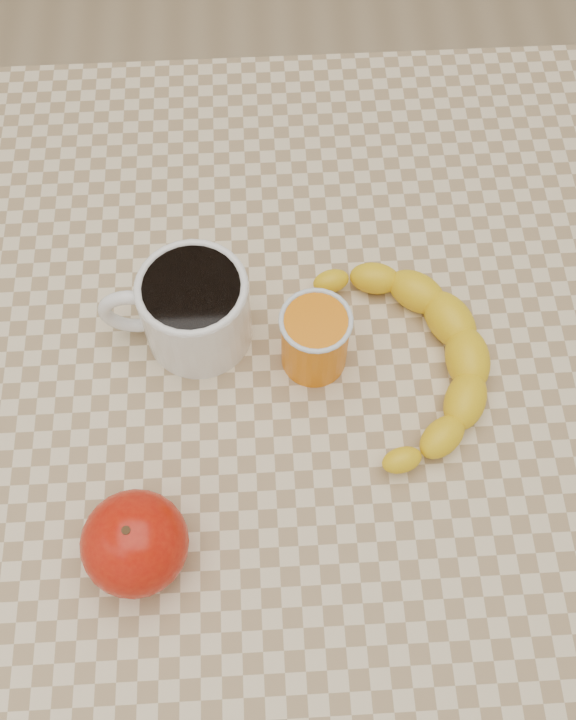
{
  "coord_description": "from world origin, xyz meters",
  "views": [
    {
      "loc": [
        -0.02,
        -0.32,
        1.41
      ],
      "look_at": [
        0.0,
        0.0,
        0.77
      ],
      "focal_mm": 40.0,
      "sensor_mm": 36.0,
      "label": 1
    }
  ],
  "objects_px": {
    "orange_juice_glass": "(315,339)",
    "banana": "(407,358)",
    "table": "(288,407)",
    "apple": "(135,543)",
    "coffee_mug": "(192,308)"
  },
  "relations": [
    {
      "from": "apple",
      "to": "banana",
      "type": "xyz_separation_m",
      "value": [
        0.24,
        0.16,
        -0.02
      ]
    },
    {
      "from": "coffee_mug",
      "to": "banana",
      "type": "height_order",
      "value": "coffee_mug"
    },
    {
      "from": "table",
      "to": "banana",
      "type": "bearing_deg",
      "value": -2.03
    },
    {
      "from": "orange_juice_glass",
      "to": "apple",
      "type": "distance_m",
      "value": 0.23
    },
    {
      "from": "apple",
      "to": "table",
      "type": "bearing_deg",
      "value": 51.75
    },
    {
      "from": "orange_juice_glass",
      "to": "banana",
      "type": "distance_m",
      "value": 0.09
    },
    {
      "from": "table",
      "to": "orange_juice_glass",
      "type": "relative_size",
      "value": 10.72
    },
    {
      "from": "coffee_mug",
      "to": "apple",
      "type": "distance_m",
      "value": 0.21
    },
    {
      "from": "apple",
      "to": "coffee_mug",
      "type": "bearing_deg",
      "value": 77.66
    },
    {
      "from": "coffee_mug",
      "to": "apple",
      "type": "bearing_deg",
      "value": -102.34
    },
    {
      "from": "coffee_mug",
      "to": "orange_juice_glass",
      "type": "bearing_deg",
      "value": -17.34
    },
    {
      "from": "table",
      "to": "orange_juice_glass",
      "type": "xyz_separation_m",
      "value": [
        0.02,
        0.01,
        0.12
      ]
    },
    {
      "from": "banana",
      "to": "apple",
      "type": "bearing_deg",
      "value": -150.23
    },
    {
      "from": "table",
      "to": "banana",
      "type": "xyz_separation_m",
      "value": [
        0.11,
        -0.0,
        0.11
      ]
    },
    {
      "from": "banana",
      "to": "table",
      "type": "bearing_deg",
      "value": 173.68
    }
  ]
}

